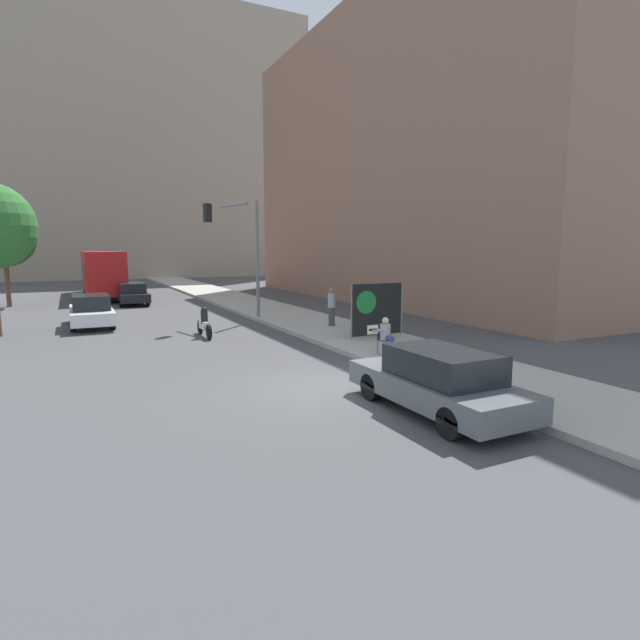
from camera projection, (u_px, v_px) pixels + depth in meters
The scene contains 15 objects.
ground_plane at pixel (328, 388), 12.96m from camera, with size 160.00×160.00×0.00m, color #444447.
sidewalk_curb at pixel (273, 311), 28.12m from camera, with size 3.89×90.00×0.17m, color #A8A399.
building_backdrop_far at pixel (96, 140), 61.12m from camera, with size 52.00×12.00×33.68m.
building_backdrop_right at pixel (413, 160), 34.29m from camera, with size 10.00×32.00×19.24m.
seated_protester at pixel (386, 335), 16.12m from camera, with size 0.93×0.77×1.22m.
jogger_on_sidewalk at pixel (362, 314), 19.84m from camera, with size 0.34×0.34×1.68m.
pedestrian_behind at pixel (332, 307), 22.22m from camera, with size 0.34×0.34×1.68m.
protest_banner at pixel (377, 309), 19.23m from camera, with size 2.35×0.06×2.10m.
traffic_light_pole at pixel (240, 239), 24.05m from camera, with size 2.84×2.61×5.76m.
parked_car_curbside at pixel (439, 381), 10.92m from camera, with size 1.84×4.53×1.44m.
car_on_road_nearest at pixel (91, 311), 23.18m from camera, with size 1.81×4.73×1.49m.
car_on_road_midblock at pixel (132, 293), 32.46m from camera, with size 1.77×4.73×1.41m.
city_bus_on_road at pixel (102, 271), 37.51m from camera, with size 2.54×12.13×3.39m.
motorcycle_on_road at pixel (204, 324), 20.47m from camera, with size 0.28×2.14×1.24m.
street_tree_midblock at pixel (4, 237), 30.53m from camera, with size 3.64×3.64×6.12m.
Camera 1 is at (-5.81, -11.17, 3.59)m, focal length 28.00 mm.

